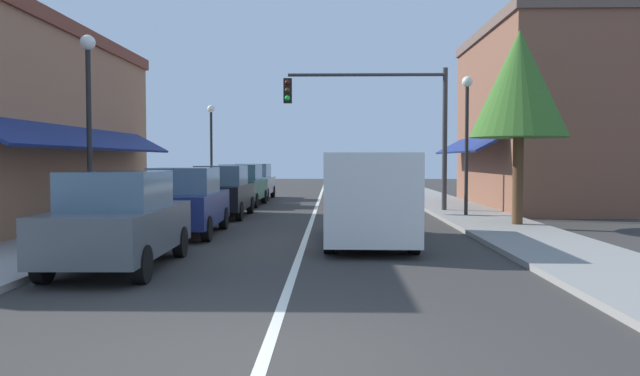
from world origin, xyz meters
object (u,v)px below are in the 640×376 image
object	(u,v)px
tree_right_near	(519,85)
street_lamp_right_mid	(467,123)
parked_car_second_left	(185,202)
parked_car_distant_left	(254,182)
parked_car_nearest_left	(119,221)
street_lamp_left_far	(211,136)
traffic_signal_mast_arm	(386,112)
parked_car_third_left	(222,192)
street_lamp_left_near	(89,104)
parked_car_far_left	(241,185)
van_in_lane	(369,195)

from	to	relation	value
tree_right_near	street_lamp_right_mid	bearing A→B (deg)	105.48
parked_car_second_left	parked_car_distant_left	distance (m)	14.82
parked_car_nearest_left	street_lamp_left_far	bearing A→B (deg)	94.93
parked_car_nearest_left	traffic_signal_mast_arm	distance (m)	13.56
parked_car_third_left	parked_car_distant_left	world-z (taller)	same
street_lamp_left_near	street_lamp_right_mid	size ratio (longest dim) A/B	1.04
street_lamp_right_mid	street_lamp_left_far	bearing A→B (deg)	139.34
parked_car_far_left	tree_right_near	distance (m)	12.98
parked_car_nearest_left	parked_car_third_left	world-z (taller)	same
street_lamp_left_far	tree_right_near	distance (m)	16.35
parked_car_second_left	street_lamp_right_mid	world-z (taller)	street_lamp_right_mid
tree_right_near	parked_car_second_left	bearing A→B (deg)	-168.62
parked_car_distant_left	street_lamp_right_mid	distance (m)	13.26
parked_car_nearest_left	parked_car_second_left	distance (m)	5.06
parked_car_third_left	parked_car_far_left	distance (m)	5.23
parked_car_third_left	parked_car_distant_left	distance (m)	9.68
parked_car_far_left	parked_car_distant_left	distance (m)	4.45
traffic_signal_mast_arm	street_lamp_left_far	size ratio (longest dim) A/B	1.31
traffic_signal_mast_arm	parked_car_third_left	bearing A→B (deg)	-163.34
parked_car_far_left	parked_car_third_left	bearing A→B (deg)	-87.49
parked_car_nearest_left	traffic_signal_mast_arm	world-z (taller)	traffic_signal_mast_arm
parked_car_far_left	van_in_lane	bearing A→B (deg)	-66.81
parked_car_far_left	parked_car_nearest_left	bearing A→B (deg)	-88.40
street_lamp_left_near	parked_car_second_left	bearing A→B (deg)	34.62
parked_car_second_left	street_lamp_left_far	world-z (taller)	street_lamp_left_far
parked_car_distant_left	parked_car_second_left	bearing A→B (deg)	-88.75
van_in_lane	parked_car_nearest_left	bearing A→B (deg)	-141.95
parked_car_nearest_left	van_in_lane	size ratio (longest dim) A/B	0.79
parked_car_second_left	parked_car_far_left	size ratio (longest dim) A/B	1.00
street_lamp_right_mid	street_lamp_left_far	world-z (taller)	street_lamp_right_mid
parked_car_distant_left	traffic_signal_mast_arm	xyz separation A→B (m)	(5.88, -7.96, 2.84)
traffic_signal_mast_arm	street_lamp_left_far	distance (m)	10.40
street_lamp_left_near	parked_car_distant_left	bearing A→B (deg)	83.38
van_in_lane	street_lamp_left_far	size ratio (longest dim) A/B	1.14
parked_car_second_left	parked_car_third_left	world-z (taller)	same
parked_car_distant_left	street_lamp_left_far	distance (m)	3.13
parked_car_distant_left	street_lamp_left_far	size ratio (longest dim) A/B	0.90
parked_car_far_left	tree_right_near	xyz separation A→B (m)	(9.23, -8.53, 3.24)
street_lamp_left_near	tree_right_near	size ratio (longest dim) A/B	0.87
parked_car_second_left	traffic_signal_mast_arm	bearing A→B (deg)	48.46
parked_car_second_left	street_lamp_left_near	world-z (taller)	street_lamp_left_near
parked_car_far_left	van_in_lane	world-z (taller)	van_in_lane
parked_car_second_left	traffic_signal_mast_arm	world-z (taller)	traffic_signal_mast_arm
traffic_signal_mast_arm	tree_right_near	bearing A→B (deg)	-56.02
parked_car_second_left	street_lamp_left_far	xyz separation A→B (m)	(-1.99, 13.74, 2.23)
street_lamp_left_near	street_lamp_right_mid	distance (m)	12.04
parked_car_nearest_left	van_in_lane	bearing A→B (deg)	35.70
traffic_signal_mast_arm	street_lamp_right_mid	xyz separation A→B (m)	(2.55, -2.00, -0.52)
street_lamp_left_near	tree_right_near	bearing A→B (deg)	16.04
parked_car_far_left	parked_car_distant_left	world-z (taller)	same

